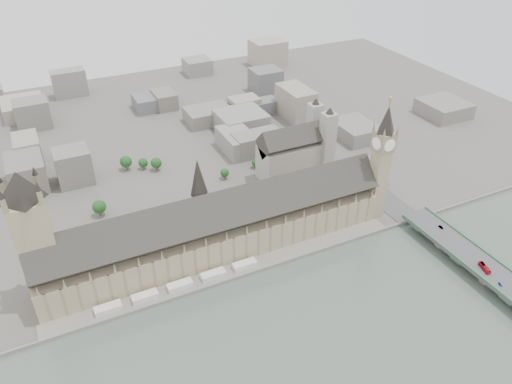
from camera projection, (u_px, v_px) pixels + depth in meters
name	position (u px, v px, depth m)	size (l,w,h in m)	color
ground	(229.00, 267.00, 371.39)	(900.00, 900.00, 0.00)	#595651
embankment_wall	(237.00, 278.00, 359.24)	(600.00, 1.50, 3.00)	gray
river_terrace	(233.00, 272.00, 365.18)	(270.00, 15.00, 2.00)	gray
terrace_tents	(180.00, 285.00, 349.27)	(118.00, 7.00, 4.00)	silver
palace_of_westminster	(217.00, 228.00, 373.93)	(265.00, 40.73, 55.44)	tan
elizabeth_tower	(382.00, 155.00, 396.42)	(17.00, 17.00, 107.50)	tan
victoria_tower	(33.00, 233.00, 316.33)	(30.00, 30.00, 100.00)	tan
central_tower	(199.00, 188.00, 355.89)	(13.00, 13.00, 48.00)	gray
westminster_bridge	(481.00, 269.00, 361.86)	(25.00, 325.00, 10.25)	#474749
westminster_abbey	(296.00, 152.00, 470.15)	(68.00, 36.00, 64.00)	#A19B91
city_skyline_inland	(140.00, 119.00, 546.11)	(720.00, 360.00, 38.00)	gray
park_trees	(188.00, 220.00, 408.97)	(110.00, 30.00, 15.00)	#174218
red_bus_north	(485.00, 268.00, 352.94)	(2.80, 11.96, 3.33)	red
car_blue	(500.00, 284.00, 340.25)	(1.50, 3.72, 1.27)	navy
car_silver	(441.00, 227.00, 394.62)	(1.50, 4.31, 1.42)	gray
car_approach	(387.00, 183.00, 449.55)	(2.19, 5.39, 1.56)	gray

